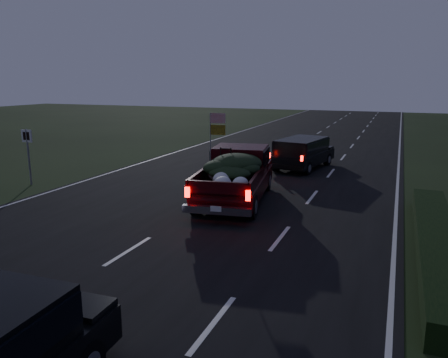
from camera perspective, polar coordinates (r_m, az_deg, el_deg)
The scene contains 6 objects.
ground at distance 12.38m, azimuth -12.35°, elevation -9.22°, with size 120.00×120.00×0.00m, color black.
road_asphalt at distance 12.38m, azimuth -12.35°, elevation -9.18°, with size 14.00×120.00×0.02m, color black.
hedge_row at distance 13.20m, azimuth 26.03°, elevation -7.48°, with size 1.00×10.00×0.60m, color black.
route_sign at distance 21.09m, azimuth -24.25°, elevation 3.69°, with size 0.55×0.08×2.50m.
pickup_truck at distance 16.71m, azimuth 1.53°, elevation 0.86°, with size 3.06×6.01×3.01m.
lead_suv at distance 23.31m, azimuth 10.18°, elevation 3.72°, with size 2.68×4.83×1.31m.
Camera 1 is at (6.60, -9.43, 4.57)m, focal length 35.00 mm.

